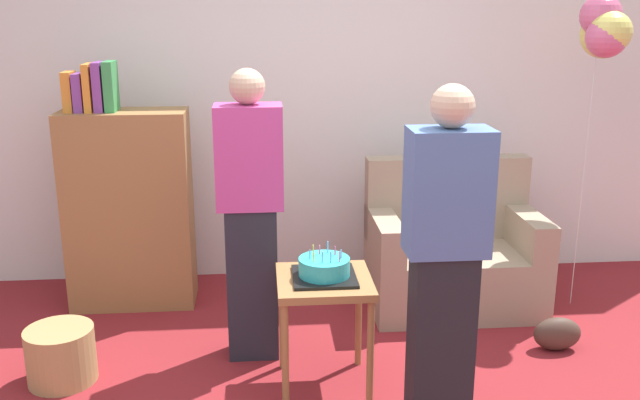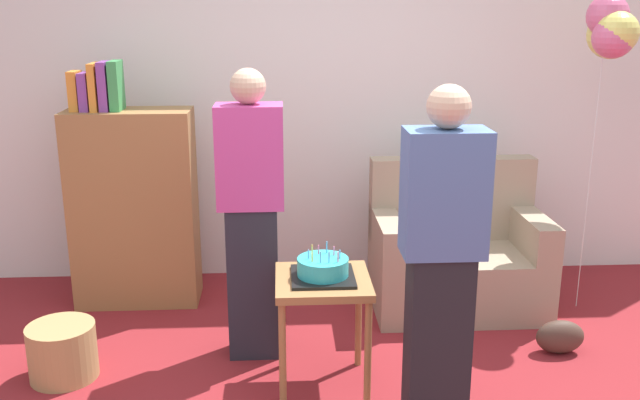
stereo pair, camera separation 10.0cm
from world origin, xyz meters
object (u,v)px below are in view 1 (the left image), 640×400
Objects in this scene: birthday_cake at (324,269)px; wicker_basket at (61,355)px; person_holding_cake at (444,263)px; bookshelf at (128,205)px; balloon_bunch at (606,30)px; side_table at (324,295)px; couch at (452,255)px; handbag at (557,334)px; person_blowing_candles at (251,215)px.

birthday_cake reaches higher than wicker_basket.
person_holding_cake is at bearing -39.50° from birthday_cake.
bookshelf is 0.80× the size of balloon_bunch.
person_holding_cake is at bearing -134.35° from balloon_bunch.
side_table is 0.30× the size of balloon_bunch.
bookshelf is 4.47× the size of wicker_basket.
couch reaches higher than side_table.
couch is at bearing -5.18° from bookshelf.
wicker_basket is (-1.89, 0.58, -0.68)m from person_holding_cake.
couch reaches higher than handbag.
side_table is 0.14m from birthday_cake.
couch reaches higher than birthday_cake.
balloon_bunch is at bearing 13.13° from wicker_basket.
person_holding_cake is at bearing -107.45° from couch.
person_holding_cake is (0.50, -0.41, 0.32)m from side_table.
couch is 0.87m from handbag.
person_holding_cake is 5.82× the size of handbag.
person_holding_cake is at bearing -43.54° from bookshelf.
bookshelf reaches higher than couch.
bookshelf is 3.19m from balloon_bunch.
person_holding_cake is (0.50, -0.41, 0.17)m from birthday_cake.
person_blowing_candles reaches higher than wicker_basket.
person_holding_cake reaches higher than side_table.
person_blowing_candles reaches higher than birthday_cake.
bookshelf is 0.99× the size of person_holding_cake.
balloon_bunch is (3.19, 0.74, 1.64)m from wicker_basket.
bookshelf is at bearing 134.89° from birthday_cake.
side_table is 0.37× the size of person_blowing_candles.
side_table is 1.90× the size of birthday_cake.
birthday_cake is 0.67m from person_holding_cake.
bookshelf is 0.99× the size of person_blowing_candles.
handbag is at bearing 11.35° from birthday_cake.
couch is 0.67× the size of person_blowing_candles.
wicker_basket is at bearing -101.81° from bookshelf.
wicker_basket is (-0.21, -1.02, -0.53)m from bookshelf.
side_table is 1.45m from wicker_basket.
side_table is 0.62m from person_blowing_candles.
person_holding_cake reaches higher than handbag.
side_table is 2.39m from balloon_bunch.
handbag is (2.78, 0.11, -0.05)m from wicker_basket.
person_blowing_candles is (0.81, -0.80, 0.15)m from bookshelf.
handbag is at bearing 2.28° from wicker_basket.
person_blowing_candles is at bearing 133.64° from side_table.
person_blowing_candles is at bearing 133.64° from birthday_cake.
person_holding_cake is 1.34m from handbag.
person_holding_cake reaches higher than birthday_cake.
person_blowing_candles is at bearing -155.35° from couch.
balloon_bunch is (0.86, -0.08, 1.45)m from couch.
couch is at bearing 174.75° from balloon_bunch.
wicker_basket is at bearing -174.70° from person_blowing_candles.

